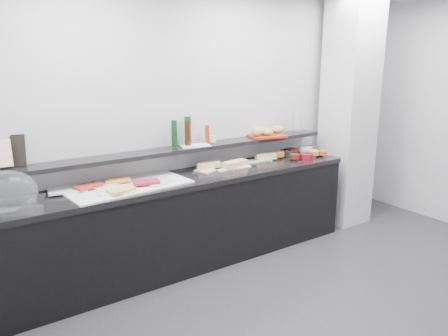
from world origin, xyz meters
TOP-DOWN VIEW (x-y plane):
  - ground at (0.00, 0.00)m, footprint 5.00×5.00m
  - back_wall at (0.00, 2.00)m, footprint 5.00×0.02m
  - column at (1.50, 1.65)m, footprint 0.50×0.50m
  - buffet_cabinet at (-0.70, 1.70)m, footprint 3.60×0.60m
  - counter_top at (-0.70, 1.70)m, footprint 3.62×0.62m
  - wall_shelf at (-0.70, 1.88)m, footprint 3.60×0.25m
  - cloche_base at (-2.22, 1.71)m, footprint 0.49×0.40m
  - cloche_dome at (-2.27, 1.68)m, footprint 0.47×0.34m
  - linen_runner at (-1.31, 1.69)m, footprint 1.11×0.60m
  - platter_meat_a at (-1.79, 1.84)m, footprint 0.35×0.26m
  - food_meat_a at (-1.64, 1.78)m, footprint 0.24×0.19m
  - platter_salmon at (-1.47, 1.85)m, footprint 0.38×0.31m
  - food_salmon at (-1.35, 1.83)m, footprint 0.24×0.18m
  - platter_cheese at (-1.46, 1.57)m, footprint 0.33×0.26m
  - food_cheese at (-1.44, 1.52)m, footprint 0.24×0.18m
  - platter_meat_b at (-1.04, 1.60)m, footprint 0.30×0.24m
  - food_meat_b at (-1.17, 1.62)m, footprint 0.26×0.20m
  - sandwich_plate_left at (-0.35, 1.80)m, footprint 0.43×0.28m
  - sandwich_food_left at (-0.39, 1.83)m, footprint 0.26×0.17m
  - tongs_left at (-0.59, 1.73)m, footprint 0.15×0.08m
  - sandwich_plate_mid at (-0.17, 1.72)m, footprint 0.39×0.18m
  - sandwich_food_mid at (-0.14, 1.70)m, footprint 0.29×0.14m
  - tongs_mid at (-0.20, 1.62)m, footprint 0.14×0.08m
  - sandwich_plate_right at (0.23, 1.79)m, footprint 0.32×0.17m
  - sandwich_food_right at (0.34, 1.79)m, footprint 0.25×0.15m
  - tongs_right at (0.26, 1.71)m, footprint 0.16×0.01m
  - bowl_glass_fruit at (0.69, 1.81)m, footprint 0.20×0.20m
  - fill_glass_fruit at (0.53, 1.79)m, footprint 0.15×0.15m
  - bowl_black_jam at (0.73, 1.83)m, footprint 0.17×0.17m
  - fill_black_jam at (0.78, 1.83)m, footprint 0.16×0.16m
  - bowl_glass_cream at (1.05, 1.80)m, footprint 0.20×0.20m
  - fill_glass_cream at (0.97, 1.82)m, footprint 0.18×0.18m
  - bowl_red_jam at (0.73, 1.55)m, footprint 0.17×0.17m
  - fill_red_jam at (0.59, 1.60)m, footprint 0.12×0.12m
  - bowl_glass_salmon at (0.79, 1.57)m, footprint 0.18×0.18m
  - fill_glass_salmon at (0.91, 1.62)m, footprint 0.17×0.17m
  - bowl_black_fruit at (0.98, 1.61)m, footprint 0.13×0.13m
  - fill_black_fruit at (0.99, 1.56)m, footprint 0.10×0.10m
  - framed_print at (-2.16, 1.98)m, footprint 0.20×0.13m
  - condiment_tray at (-0.52, 1.86)m, footprint 0.32×0.24m
  - bottle_green_a at (-0.73, 1.89)m, footprint 0.08×0.08m
  - bottle_brown at (-0.59, 1.87)m, footprint 0.07×0.07m
  - bottle_green_b at (-0.56, 1.92)m, footprint 0.08×0.08m
  - bottle_hot at (-0.36, 1.89)m, footprint 0.06×0.06m
  - shaker_salt at (-0.31, 1.88)m, footprint 0.04×0.04m
  - shaker_pepper at (-0.29, 1.86)m, footprint 0.05×0.05m
  - bread_tray at (0.39, 1.84)m, footprint 0.43×0.34m
  - bread_roll_nw at (0.36, 1.96)m, footprint 0.14×0.12m
  - bread_roll_n at (0.38, 1.97)m, footprint 0.17×0.12m
  - bread_roll_ne at (0.60, 1.92)m, footprint 0.14×0.09m
  - bread_roll_sw at (0.38, 1.85)m, footprint 0.14×0.09m
  - bread_roll_s at (0.40, 1.82)m, footprint 0.14×0.09m
  - bread_roll_midw at (0.26, 1.85)m, footprint 0.14×0.10m
  - bread_roll_mide at (0.59, 1.87)m, footprint 0.16×0.11m
  - carafe at (0.87, 1.87)m, footprint 0.13×0.13m

SIDE VIEW (x-z plane):
  - ground at x=0.00m, z-range 0.00..0.00m
  - buffet_cabinet at x=-0.70m, z-range 0.00..0.85m
  - counter_top at x=-0.70m, z-range 0.85..0.90m
  - linen_runner at x=-1.31m, z-range 0.90..0.91m
  - sandwich_plate_left at x=-0.35m, z-range 0.90..0.91m
  - sandwich_plate_mid at x=-0.17m, z-range 0.90..0.91m
  - sandwich_plate_right at x=0.23m, z-range 0.90..0.91m
  - tongs_left at x=-0.59m, z-range 0.92..0.92m
  - tongs_mid at x=-0.20m, z-range 0.92..0.92m
  - tongs_right at x=0.26m, z-range 0.92..0.92m
  - cloche_base at x=-2.22m, z-range 0.90..0.94m
  - platter_meat_a at x=-1.79m, z-range 0.92..0.93m
  - platter_salmon at x=-1.47m, z-range 0.92..0.93m
  - platter_cheese at x=-1.46m, z-range 0.92..0.93m
  - platter_meat_b at x=-1.04m, z-range 0.92..0.93m
  - bowl_glass_fruit at x=0.69m, z-range 0.90..0.97m
  - bowl_black_jam at x=0.73m, z-range 0.90..0.97m
  - bowl_glass_cream at x=1.05m, z-range 0.90..0.97m
  - bowl_red_jam at x=0.73m, z-range 0.90..0.97m
  - bowl_glass_salmon at x=0.79m, z-range 0.90..0.97m
  - bowl_black_fruit at x=0.98m, z-range 0.90..0.97m
  - food_meat_a at x=-1.64m, z-range 0.93..0.95m
  - food_salmon at x=-1.35m, z-range 0.93..0.95m
  - food_cheese at x=-1.44m, z-range 0.93..0.95m
  - food_meat_b at x=-1.17m, z-range 0.93..0.95m
  - sandwich_food_left at x=-0.39m, z-range 0.91..0.97m
  - sandwich_food_mid at x=-0.14m, z-range 0.91..0.97m
  - sandwich_food_right at x=0.34m, z-range 0.91..0.97m
  - fill_glass_fruit at x=0.53m, z-range 0.92..0.97m
  - fill_black_jam at x=0.78m, z-range 0.92..0.97m
  - fill_glass_cream at x=0.97m, z-range 0.92..0.97m
  - fill_red_jam at x=0.59m, z-range 0.92..0.97m
  - fill_glass_salmon at x=0.91m, z-range 0.92..0.97m
  - fill_black_fruit at x=0.99m, z-range 0.92..0.97m
  - cloche_dome at x=-2.27m, z-range 0.86..1.20m
  - wall_shelf at x=-0.70m, z-range 1.11..1.15m
  - condiment_tray at x=-0.52m, z-range 1.15..1.16m
  - bread_tray at x=0.39m, z-range 1.15..1.17m
  - shaker_salt at x=-0.31m, z-range 1.16..1.23m
  - shaker_pepper at x=-0.29m, z-range 1.16..1.23m
  - bread_roll_nw at x=0.36m, z-range 1.17..1.25m
  - bread_roll_n at x=0.38m, z-range 1.17..1.25m
  - bread_roll_ne at x=0.60m, z-range 1.17..1.25m
  - bread_roll_sw at x=0.38m, z-range 1.17..1.25m
  - bread_roll_s at x=0.40m, z-range 1.17..1.25m
  - bread_roll_midw at x=0.26m, z-range 1.17..1.25m
  - bread_roll_mide at x=0.59m, z-range 1.17..1.25m
  - bottle_hot at x=-0.36m, z-range 1.16..1.34m
  - framed_print at x=-2.16m, z-range 1.15..1.41m
  - bottle_brown at x=-0.59m, z-range 1.16..1.40m
  - bottle_green_a at x=-0.73m, z-range 1.16..1.42m
  - carafe at x=0.87m, z-range 1.15..1.45m
  - bottle_green_b at x=-0.56m, z-range 1.16..1.44m
  - back_wall at x=0.00m, z-range 0.00..2.70m
  - column at x=1.50m, z-range 0.00..2.70m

